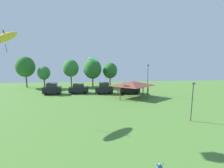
{
  "coord_description": "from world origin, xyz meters",
  "views": [
    {
      "loc": [
        -2.5,
        1.86,
        9.34
      ],
      "look_at": [
        -1.37,
        16.46,
        6.8
      ],
      "focal_mm": 28.0,
      "sensor_mm": 36.0,
      "label": 1
    }
  ],
  "objects_px": {
    "parked_car_leftmost": "(52,89)",
    "kite_flying_2": "(93,60)",
    "treeline_tree_3": "(93,69)",
    "parked_car_second_from_left": "(79,89)",
    "parked_car_rightmost_in_row": "(129,88)",
    "light_post_1": "(148,78)",
    "treeline_tree_4": "(110,71)",
    "parked_car_third_from_left": "(104,88)",
    "treeline_tree_0": "(25,67)",
    "treeline_tree_2": "(71,68)",
    "treeline_tree_1": "(44,73)",
    "park_pavilion": "(132,83)",
    "light_post_0": "(192,99)",
    "kite_flying_4": "(5,37)"
  },
  "relations": [
    {
      "from": "parked_car_second_from_left",
      "to": "parked_car_rightmost_in_row",
      "type": "distance_m",
      "value": 12.06
    },
    {
      "from": "parked_car_rightmost_in_row",
      "to": "treeline_tree_2",
      "type": "bearing_deg",
      "value": 145.46
    },
    {
      "from": "treeline_tree_2",
      "to": "light_post_1",
      "type": "bearing_deg",
      "value": -32.68
    },
    {
      "from": "treeline_tree_0",
      "to": "treeline_tree_3",
      "type": "bearing_deg",
      "value": -1.97
    },
    {
      "from": "parked_car_second_from_left",
      "to": "light_post_1",
      "type": "height_order",
      "value": "light_post_1"
    },
    {
      "from": "park_pavilion",
      "to": "light_post_1",
      "type": "bearing_deg",
      "value": 25.64
    },
    {
      "from": "kite_flying_4",
      "to": "treeline_tree_3",
      "type": "relative_size",
      "value": 0.62
    },
    {
      "from": "kite_flying_2",
      "to": "parked_car_second_from_left",
      "type": "xyz_separation_m",
      "value": [
        -3.65,
        3.75,
        -6.93
      ]
    },
    {
      "from": "parked_car_rightmost_in_row",
      "to": "light_post_0",
      "type": "bearing_deg",
      "value": -73.1
    },
    {
      "from": "light_post_0",
      "to": "treeline_tree_3",
      "type": "bearing_deg",
      "value": 118.61
    },
    {
      "from": "parked_car_third_from_left",
      "to": "light_post_1",
      "type": "xyz_separation_m",
      "value": [
        9.79,
        -2.25,
        2.6
      ]
    },
    {
      "from": "parked_car_leftmost",
      "to": "kite_flying_2",
      "type": "bearing_deg",
      "value": -22.63
    },
    {
      "from": "kite_flying_2",
      "to": "parked_car_rightmost_in_row",
      "type": "xyz_separation_m",
      "value": [
        8.36,
        2.66,
        -6.82
      ]
    },
    {
      "from": "parked_car_leftmost",
      "to": "park_pavilion",
      "type": "distance_m",
      "value": 18.59
    },
    {
      "from": "treeline_tree_1",
      "to": "treeline_tree_0",
      "type": "bearing_deg",
      "value": 168.06
    },
    {
      "from": "treeline_tree_2",
      "to": "light_post_0",
      "type": "bearing_deg",
      "value": -53.38
    },
    {
      "from": "parked_car_rightmost_in_row",
      "to": "park_pavilion",
      "type": "bearing_deg",
      "value": -91.25
    },
    {
      "from": "kite_flying_2",
      "to": "parked_car_third_from_left",
      "type": "xyz_separation_m",
      "value": [
        2.35,
        2.93,
        -6.8
      ]
    },
    {
      "from": "light_post_0",
      "to": "parked_car_third_from_left",
      "type": "bearing_deg",
      "value": 122.88
    },
    {
      "from": "treeline_tree_1",
      "to": "park_pavilion",
      "type": "bearing_deg",
      "value": -29.01
    },
    {
      "from": "kite_flying_2",
      "to": "light_post_1",
      "type": "height_order",
      "value": "kite_flying_2"
    },
    {
      "from": "parked_car_second_from_left",
      "to": "light_post_1",
      "type": "xyz_separation_m",
      "value": [
        15.8,
        -3.06,
        2.73
      ]
    },
    {
      "from": "parked_car_rightmost_in_row",
      "to": "light_post_0",
      "type": "distance_m",
      "value": 18.67
    },
    {
      "from": "park_pavilion",
      "to": "light_post_0",
      "type": "bearing_deg",
      "value": -67.88
    },
    {
      "from": "treeline_tree_1",
      "to": "treeline_tree_4",
      "type": "distance_m",
      "value": 18.28
    },
    {
      "from": "parked_car_leftmost",
      "to": "treeline_tree_2",
      "type": "distance_m",
      "value": 10.78
    },
    {
      "from": "light_post_0",
      "to": "kite_flying_2",
      "type": "bearing_deg",
      "value": 132.88
    },
    {
      "from": "treeline_tree_0",
      "to": "treeline_tree_1",
      "type": "distance_m",
      "value": 5.54
    },
    {
      "from": "treeline_tree_3",
      "to": "parked_car_second_from_left",
      "type": "bearing_deg",
      "value": -111.95
    },
    {
      "from": "light_post_0",
      "to": "treeline_tree_2",
      "type": "xyz_separation_m",
      "value": [
        -20.68,
        27.82,
        2.15
      ]
    },
    {
      "from": "parked_car_leftmost",
      "to": "treeline_tree_1",
      "type": "distance_m",
      "value": 9.28
    },
    {
      "from": "parked_car_second_from_left",
      "to": "parked_car_third_from_left",
      "type": "relative_size",
      "value": 1.12
    },
    {
      "from": "parked_car_second_from_left",
      "to": "treeline_tree_4",
      "type": "bearing_deg",
      "value": 44.21
    },
    {
      "from": "treeline_tree_2",
      "to": "treeline_tree_4",
      "type": "relative_size",
      "value": 1.14
    },
    {
      "from": "light_post_1",
      "to": "treeline_tree_4",
      "type": "bearing_deg",
      "value": 121.72
    },
    {
      "from": "kite_flying_2",
      "to": "light_post_0",
      "type": "relative_size",
      "value": 0.46
    },
    {
      "from": "light_post_0",
      "to": "light_post_1",
      "type": "distance_m",
      "value": 15.85
    },
    {
      "from": "parked_car_second_from_left",
      "to": "treeline_tree_1",
      "type": "bearing_deg",
      "value": 139.12
    },
    {
      "from": "parked_car_rightmost_in_row",
      "to": "treeline_tree_1",
      "type": "bearing_deg",
      "value": 158.49
    },
    {
      "from": "parked_car_rightmost_in_row",
      "to": "treeline_tree_4",
      "type": "height_order",
      "value": "treeline_tree_4"
    },
    {
      "from": "park_pavilion",
      "to": "light_post_1",
      "type": "relative_size",
      "value": 1.07
    },
    {
      "from": "park_pavilion",
      "to": "treeline_tree_0",
      "type": "bearing_deg",
      "value": 153.93
    },
    {
      "from": "parked_car_third_from_left",
      "to": "light_post_1",
      "type": "height_order",
      "value": "light_post_1"
    },
    {
      "from": "treeline_tree_1",
      "to": "parked_car_second_from_left",
      "type": "bearing_deg",
      "value": -36.05
    },
    {
      "from": "light_post_1",
      "to": "parked_car_leftmost",
      "type": "bearing_deg",
      "value": 173.4
    },
    {
      "from": "parked_car_second_from_left",
      "to": "light_post_0",
      "type": "relative_size",
      "value": 0.86
    },
    {
      "from": "treeline_tree_2",
      "to": "parked_car_leftmost",
      "type": "bearing_deg",
      "value": -107.14
    },
    {
      "from": "kite_flying_2",
      "to": "treeline_tree_3",
      "type": "distance_m",
      "value": 11.91
    },
    {
      "from": "parked_car_second_from_left",
      "to": "treeline_tree_3",
      "type": "height_order",
      "value": "treeline_tree_3"
    },
    {
      "from": "parked_car_rightmost_in_row",
      "to": "parked_car_third_from_left",
      "type": "bearing_deg",
      "value": 176.8
    }
  ]
}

